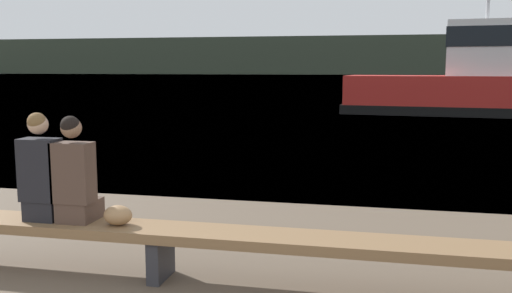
# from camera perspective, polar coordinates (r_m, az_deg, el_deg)

# --- Properties ---
(water_surface) EXTENTS (240.00, 240.00, 0.00)m
(water_surface) POSITION_cam_1_polar(r_m,az_deg,el_deg) (128.01, 11.72, 6.93)
(water_surface) COLOR #5684A3
(water_surface) RESTS_ON ground
(far_shoreline) EXTENTS (600.00, 12.00, 9.77)m
(far_shoreline) POSITION_cam_1_polar(r_m,az_deg,el_deg) (152.33, 11.93, 8.90)
(far_shoreline) COLOR #384233
(far_shoreline) RESTS_ON ground
(bench_main) EXTENTS (8.87, 0.50, 0.49)m
(bench_main) POSITION_cam_1_polar(r_m,az_deg,el_deg) (5.40, -9.55, -8.76)
(bench_main) COLOR brown
(bench_main) RESTS_ON ground
(person_left) EXTENTS (0.37, 0.40, 1.04)m
(person_left) POSITION_cam_1_polar(r_m,az_deg,el_deg) (5.83, -20.60, -2.60)
(person_left) COLOR black
(person_left) RESTS_ON bench_main
(person_right) EXTENTS (0.37, 0.40, 1.02)m
(person_right) POSITION_cam_1_polar(r_m,az_deg,el_deg) (5.66, -17.66, -2.89)
(person_right) COLOR #4C382D
(person_right) RESTS_ON bench_main
(shopping_bag) EXTENTS (0.27, 0.22, 0.19)m
(shopping_bag) POSITION_cam_1_polar(r_m,az_deg,el_deg) (5.51, -13.65, -6.70)
(shopping_bag) COLOR #9E754C
(shopping_bag) RESTS_ON bench_main
(tugboat_red) EXTENTS (11.19, 4.11, 6.83)m
(tugboat_red) POSITION_cam_1_polar(r_m,az_deg,el_deg) (25.15, 21.74, 5.69)
(tugboat_red) COLOR red
(tugboat_red) RESTS_ON water_surface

